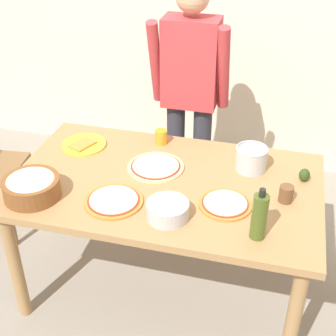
% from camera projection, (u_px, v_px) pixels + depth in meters
% --- Properties ---
extents(ground, '(8.00, 8.00, 0.00)m').
position_uv_depth(ground, '(166.00, 284.00, 2.91)').
color(ground, gray).
extents(wall_back, '(5.60, 0.10, 2.60)m').
position_uv_depth(wall_back, '(221.00, 1.00, 3.50)').
color(wall_back, beige).
rests_on(wall_back, ground).
extents(dining_table, '(1.60, 0.96, 0.76)m').
position_uv_depth(dining_table, '(166.00, 195.00, 2.54)').
color(dining_table, '#A37A4C').
rests_on(dining_table, ground).
extents(person_cook, '(0.49, 0.25, 1.62)m').
position_uv_depth(person_cook, '(190.00, 91.00, 3.02)').
color(person_cook, '#2D2D38').
rests_on(person_cook, ground).
extents(pizza_raw_on_board, '(0.31, 0.31, 0.02)m').
position_uv_depth(pizza_raw_on_board, '(156.00, 167.00, 2.59)').
color(pizza_raw_on_board, beige).
rests_on(pizza_raw_on_board, dining_table).
extents(pizza_cooked_on_tray, '(0.29, 0.29, 0.02)m').
position_uv_depth(pizza_cooked_on_tray, '(114.00, 201.00, 2.33)').
color(pizza_cooked_on_tray, '#C67A33').
rests_on(pizza_cooked_on_tray, dining_table).
extents(pizza_second_cooked, '(0.26, 0.26, 0.02)m').
position_uv_depth(pizza_second_cooked, '(225.00, 204.00, 2.31)').
color(pizza_second_cooked, '#C67A33').
rests_on(pizza_second_cooked, dining_table).
extents(plate_with_slice, '(0.26, 0.26, 0.02)m').
position_uv_depth(plate_with_slice, '(84.00, 144.00, 2.80)').
color(plate_with_slice, gold).
rests_on(plate_with_slice, dining_table).
extents(popcorn_bowl, '(0.28, 0.28, 0.11)m').
position_uv_depth(popcorn_bowl, '(31.00, 186.00, 2.35)').
color(popcorn_bowl, brown).
rests_on(popcorn_bowl, dining_table).
extents(mixing_bowl_steel, '(0.20, 0.20, 0.08)m').
position_uv_depth(mixing_bowl_steel, '(168.00, 210.00, 2.22)').
color(mixing_bowl_steel, '#B7B7BC').
rests_on(mixing_bowl_steel, dining_table).
extents(olive_oil_bottle, '(0.07, 0.07, 0.26)m').
position_uv_depth(olive_oil_bottle, '(259.00, 216.00, 2.07)').
color(olive_oil_bottle, '#47561E').
rests_on(olive_oil_bottle, dining_table).
extents(steel_pot, '(0.17, 0.17, 0.13)m').
position_uv_depth(steel_pot, '(251.00, 158.00, 2.56)').
color(steel_pot, '#B7B7BC').
rests_on(steel_pot, dining_table).
extents(cup_orange, '(0.07, 0.07, 0.08)m').
position_uv_depth(cup_orange, '(161.00, 137.00, 2.80)').
color(cup_orange, orange).
rests_on(cup_orange, dining_table).
extents(cup_small_brown, '(0.07, 0.07, 0.08)m').
position_uv_depth(cup_small_brown, '(286.00, 194.00, 2.33)').
color(cup_small_brown, brown).
rests_on(cup_small_brown, dining_table).
extents(avocado, '(0.06, 0.06, 0.07)m').
position_uv_depth(avocado, '(304.00, 175.00, 2.48)').
color(avocado, '#2D4219').
rests_on(avocado, dining_table).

